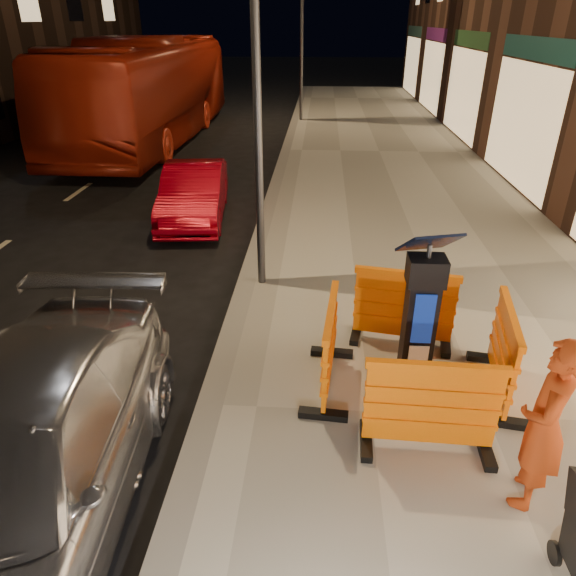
# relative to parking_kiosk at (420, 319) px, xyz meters

# --- Properties ---
(ground_plane) EXTENTS (120.00, 120.00, 0.00)m
(ground_plane) POSITION_rel_parking_kiosk_xyz_m (-2.25, -0.45, -1.06)
(ground_plane) COLOR black
(ground_plane) RESTS_ON ground
(sidewalk) EXTENTS (6.00, 60.00, 0.15)m
(sidewalk) POSITION_rel_parking_kiosk_xyz_m (0.75, -0.45, -0.99)
(sidewalk) COLOR #9A988C
(sidewalk) RESTS_ON ground
(kerb) EXTENTS (0.30, 60.00, 0.15)m
(kerb) POSITION_rel_parking_kiosk_xyz_m (-2.25, -0.45, -0.99)
(kerb) COLOR slate
(kerb) RESTS_ON ground
(parking_kiosk) EXTENTS (0.64, 0.64, 1.83)m
(parking_kiosk) POSITION_rel_parking_kiosk_xyz_m (0.00, 0.00, 0.00)
(parking_kiosk) COLOR black
(parking_kiosk) RESTS_ON sidewalk
(barrier_front) EXTENTS (1.33, 0.59, 1.02)m
(barrier_front) POSITION_rel_parking_kiosk_xyz_m (0.00, -0.95, -0.40)
(barrier_front) COLOR orange
(barrier_front) RESTS_ON sidewalk
(barrier_back) EXTENTS (1.38, 0.76, 1.02)m
(barrier_back) POSITION_rel_parking_kiosk_xyz_m (0.00, 0.95, -0.40)
(barrier_back) COLOR orange
(barrier_back) RESTS_ON sidewalk
(barrier_kerbside) EXTENTS (0.65, 1.35, 1.02)m
(barrier_kerbside) POSITION_rel_parking_kiosk_xyz_m (-0.95, 0.00, -0.40)
(barrier_kerbside) COLOR orange
(barrier_kerbside) RESTS_ON sidewalk
(barrier_bldgside) EXTENTS (0.74, 1.38, 1.02)m
(barrier_bldgside) POSITION_rel_parking_kiosk_xyz_m (0.95, 0.00, -0.40)
(barrier_bldgside) COLOR orange
(barrier_bldgside) RESTS_ON sidewalk
(car_silver) EXTENTS (2.17, 4.79, 1.36)m
(car_silver) POSITION_rel_parking_kiosk_xyz_m (-3.53, -1.92, -1.06)
(car_silver) COLOR #BCBCC1
(car_silver) RESTS_ON ground
(car_red) EXTENTS (1.64, 3.66, 1.17)m
(car_red) POSITION_rel_parking_kiosk_xyz_m (-3.81, 5.79, -1.06)
(car_red) COLOR maroon
(car_red) RESTS_ON ground
(bus_doubledecker) EXTENTS (2.93, 12.28, 3.42)m
(bus_doubledecker) POSITION_rel_parking_kiosk_xyz_m (-7.08, 13.78, -1.06)
(bus_doubledecker) COLOR maroon
(bus_doubledecker) RESTS_ON ground
(man) EXTENTS (0.63, 0.71, 1.65)m
(man) POSITION_rel_parking_kiosk_xyz_m (0.78, -1.48, -0.09)
(man) COLOR #A4330E
(man) RESTS_ON sidewalk
(street_lamp_mid) EXTENTS (0.12, 0.12, 6.00)m
(street_lamp_mid) POSITION_rel_parking_kiosk_xyz_m (-2.00, 2.55, 2.09)
(street_lamp_mid) COLOR #3F3F44
(street_lamp_mid) RESTS_ON sidewalk
(street_lamp_far) EXTENTS (0.12, 0.12, 6.00)m
(street_lamp_far) POSITION_rel_parking_kiosk_xyz_m (-2.00, 17.55, 2.09)
(street_lamp_far) COLOR #3F3F44
(street_lamp_far) RESTS_ON sidewalk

